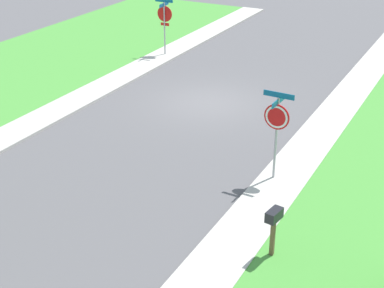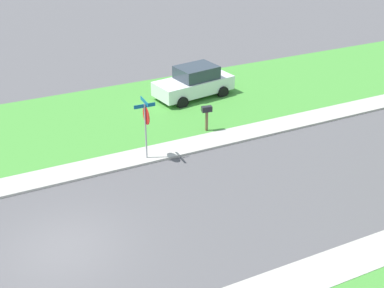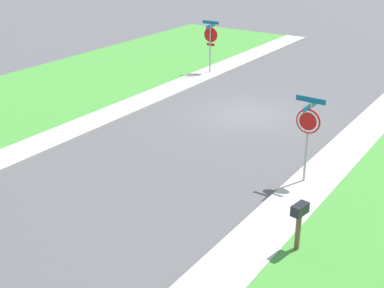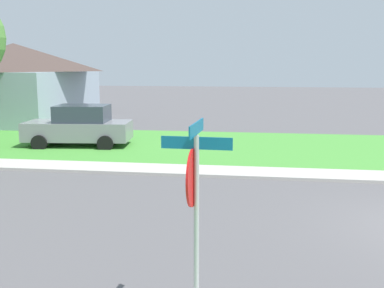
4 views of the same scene
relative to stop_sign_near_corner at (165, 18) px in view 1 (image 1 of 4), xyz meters
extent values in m
plane|color=#565456|center=(-4.69, 4.63, -1.88)|extent=(120.00, 120.00, 0.00)
cylinder|color=#9E9EA3|center=(0.00, 0.03, -0.58)|extent=(0.07, 0.07, 2.60)
cylinder|color=red|center=(0.00, -0.02, 0.17)|extent=(0.76, 0.07, 0.76)
cylinder|color=white|center=(0.00, -0.04, 0.17)|extent=(0.67, 0.04, 0.67)
cylinder|color=red|center=(0.00, -0.04, 0.17)|extent=(0.55, 0.04, 0.55)
cube|color=#0F5B84|center=(0.00, 0.03, 0.81)|extent=(0.92, 0.07, 0.16)
cube|color=#0F5B84|center=(0.00, 0.03, 0.62)|extent=(0.07, 0.92, 0.16)
cube|color=red|center=(0.00, -0.02, -0.33)|extent=(0.44, 0.04, 0.14)
cylinder|color=#9E9EA3|center=(-9.11, 9.33, -0.58)|extent=(0.07, 0.07, 2.60)
cylinder|color=red|center=(-9.11, 9.38, 0.17)|extent=(0.76, 0.06, 0.76)
cylinder|color=white|center=(-9.11, 9.40, 0.17)|extent=(0.67, 0.03, 0.67)
cylinder|color=red|center=(-9.11, 9.40, 0.17)|extent=(0.55, 0.03, 0.55)
cube|color=#0F5B84|center=(-9.11, 9.33, 0.81)|extent=(0.92, 0.06, 0.16)
cube|color=#0F5B84|center=(-9.11, 9.33, 0.62)|extent=(0.06, 0.92, 0.16)
cube|color=brown|center=(-10.40, 12.90, -1.35)|extent=(0.10, 0.10, 1.05)
cube|color=black|center=(-10.40, 12.90, -0.70)|extent=(0.31, 0.51, 0.26)
camera|label=1|loc=(-14.00, 23.81, 6.56)|focal=54.43mm
camera|label=2|loc=(9.46, 2.25, 8.94)|focal=49.17mm
camera|label=3|loc=(-14.37, 23.57, 5.60)|focal=50.20mm
camera|label=4|loc=(-15.09, 8.49, 1.64)|focal=45.32mm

